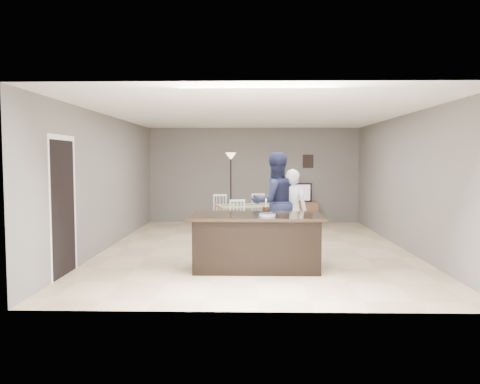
{
  "coord_description": "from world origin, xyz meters",
  "views": [
    {
      "loc": [
        -0.1,
        -9.42,
        1.81
      ],
      "look_at": [
        -0.3,
        -0.3,
        1.17
      ],
      "focal_mm": 35.0,
      "sensor_mm": 36.0,
      "label": 1
    }
  ],
  "objects_px": {
    "television": "(296,193)",
    "man": "(275,203)",
    "kitchen_island": "(256,242)",
    "dining_table": "(248,210)",
    "tv_console": "(296,213)",
    "birthday_cake": "(266,210)",
    "woman": "(292,211)",
    "plate_stack": "(267,215)",
    "floor_lamp": "(231,169)"
  },
  "relations": [
    {
      "from": "kitchen_island",
      "to": "tv_console",
      "type": "xyz_separation_m",
      "value": [
        1.2,
        5.57,
        -0.15
      ]
    },
    {
      "from": "kitchen_island",
      "to": "television",
      "type": "distance_m",
      "value": 5.78
    },
    {
      "from": "plate_stack",
      "to": "man",
      "type": "bearing_deg",
      "value": 82.37
    },
    {
      "from": "tv_console",
      "to": "woman",
      "type": "relative_size",
      "value": 0.74
    },
    {
      "from": "woman",
      "to": "man",
      "type": "height_order",
      "value": "man"
    },
    {
      "from": "tv_console",
      "to": "woman",
      "type": "height_order",
      "value": "woman"
    },
    {
      "from": "television",
      "to": "man",
      "type": "bearing_deg",
      "value": 79.19
    },
    {
      "from": "man",
      "to": "dining_table",
      "type": "bearing_deg",
      "value": -96.29
    },
    {
      "from": "kitchen_island",
      "to": "plate_stack",
      "type": "xyz_separation_m",
      "value": [
        0.18,
        -0.17,
        0.47
      ]
    },
    {
      "from": "television",
      "to": "woman",
      "type": "distance_m",
      "value": 4.36
    },
    {
      "from": "kitchen_island",
      "to": "dining_table",
      "type": "distance_m",
      "value": 3.67
    },
    {
      "from": "tv_console",
      "to": "birthday_cake",
      "type": "bearing_deg",
      "value": -100.89
    },
    {
      "from": "plate_stack",
      "to": "television",
      "type": "bearing_deg",
      "value": 80.02
    },
    {
      "from": "man",
      "to": "dining_table",
      "type": "distance_m",
      "value": 2.41
    },
    {
      "from": "birthday_cake",
      "to": "television",
      "type": "bearing_deg",
      "value": 79.25
    },
    {
      "from": "plate_stack",
      "to": "dining_table",
      "type": "xyz_separation_m",
      "value": [
        -0.32,
        3.84,
        -0.34
      ]
    },
    {
      "from": "birthday_cake",
      "to": "kitchen_island",
      "type": "bearing_deg",
      "value": -131.1
    },
    {
      "from": "birthday_cake",
      "to": "plate_stack",
      "type": "relative_size",
      "value": 0.9
    },
    {
      "from": "woman",
      "to": "floor_lamp",
      "type": "distance_m",
      "value": 4.02
    },
    {
      "from": "dining_table",
      "to": "plate_stack",
      "type": "bearing_deg",
      "value": -102.54
    },
    {
      "from": "kitchen_island",
      "to": "man",
      "type": "distance_m",
      "value": 1.49
    },
    {
      "from": "tv_console",
      "to": "woman",
      "type": "xyz_separation_m",
      "value": [
        -0.49,
        -4.26,
        0.51
      ]
    },
    {
      "from": "plate_stack",
      "to": "dining_table",
      "type": "height_order",
      "value": "plate_stack"
    },
    {
      "from": "tv_console",
      "to": "man",
      "type": "distance_m",
      "value": 4.35
    },
    {
      "from": "kitchen_island",
      "to": "woman",
      "type": "distance_m",
      "value": 1.53
    },
    {
      "from": "television",
      "to": "woman",
      "type": "height_order",
      "value": "woman"
    },
    {
      "from": "birthday_cake",
      "to": "plate_stack",
      "type": "bearing_deg",
      "value": -88.0
    },
    {
      "from": "tv_console",
      "to": "dining_table",
      "type": "xyz_separation_m",
      "value": [
        -1.34,
        -1.9,
        0.28
      ]
    },
    {
      "from": "floor_lamp",
      "to": "kitchen_island",
      "type": "bearing_deg",
      "value": -82.9
    },
    {
      "from": "man",
      "to": "plate_stack",
      "type": "relative_size",
      "value": 7.24
    },
    {
      "from": "television",
      "to": "floor_lamp",
      "type": "distance_m",
      "value": 2.04
    },
    {
      "from": "television",
      "to": "birthday_cake",
      "type": "xyz_separation_m",
      "value": [
        -1.04,
        -5.45,
        0.09
      ]
    },
    {
      "from": "television",
      "to": "woman",
      "type": "bearing_deg",
      "value": 83.48
    },
    {
      "from": "kitchen_island",
      "to": "tv_console",
      "type": "height_order",
      "value": "kitchen_island"
    },
    {
      "from": "woman",
      "to": "floor_lamp",
      "type": "height_order",
      "value": "floor_lamp"
    },
    {
      "from": "kitchen_island",
      "to": "woman",
      "type": "relative_size",
      "value": 1.33
    },
    {
      "from": "woman",
      "to": "man",
      "type": "xyz_separation_m",
      "value": [
        -0.32,
        0.04,
        0.16
      ]
    },
    {
      "from": "floor_lamp",
      "to": "tv_console",
      "type": "bearing_deg",
      "value": 16.49
    },
    {
      "from": "television",
      "to": "man",
      "type": "height_order",
      "value": "man"
    },
    {
      "from": "woman",
      "to": "dining_table",
      "type": "distance_m",
      "value": 2.51
    },
    {
      "from": "man",
      "to": "birthday_cake",
      "type": "height_order",
      "value": "man"
    },
    {
      "from": "plate_stack",
      "to": "woman",
      "type": "bearing_deg",
      "value": 70.36
    },
    {
      "from": "dining_table",
      "to": "floor_lamp",
      "type": "bearing_deg",
      "value": 92.36
    },
    {
      "from": "tv_console",
      "to": "television",
      "type": "xyz_separation_m",
      "value": [
        0.0,
        0.07,
        0.56
      ]
    },
    {
      "from": "woman",
      "to": "plate_stack",
      "type": "height_order",
      "value": "woman"
    },
    {
      "from": "television",
      "to": "floor_lamp",
      "type": "height_order",
      "value": "floor_lamp"
    },
    {
      "from": "television",
      "to": "plate_stack",
      "type": "height_order",
      "value": "television"
    },
    {
      "from": "birthday_cake",
      "to": "plate_stack",
      "type": "xyz_separation_m",
      "value": [
        0.01,
        -0.36,
        -0.04
      ]
    },
    {
      "from": "dining_table",
      "to": "floor_lamp",
      "type": "xyz_separation_m",
      "value": [
        -0.49,
        1.36,
        0.96
      ]
    },
    {
      "from": "dining_table",
      "to": "birthday_cake",
      "type": "bearing_deg",
      "value": -102.26
    }
  ]
}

